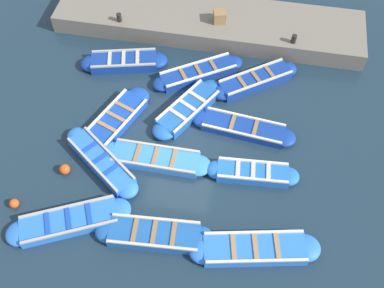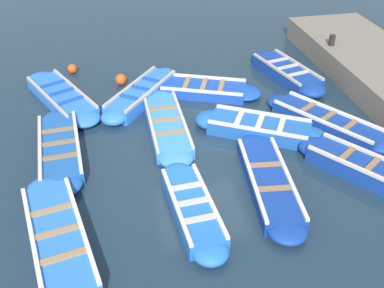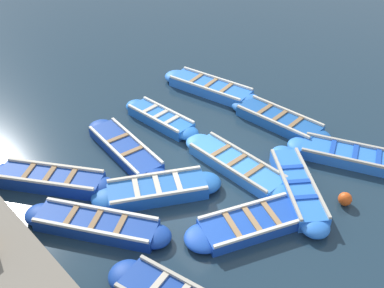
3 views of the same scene
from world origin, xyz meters
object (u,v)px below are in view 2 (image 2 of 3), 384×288
(boat_far_corner, at_px, (142,94))
(boat_outer_left, at_px, (259,128))
(boat_tucked, at_px, (286,73))
(boat_alongside, at_px, (204,89))
(boat_mid_row, at_px, (370,172))
(boat_near_quay, at_px, (327,122))
(bollard_mid_north, at_px, (332,40))
(buoy_orange_near, at_px, (72,69))
(boat_broadside, at_px, (193,208))
(boat_centre, at_px, (166,125))
(boat_bow_out, at_px, (60,149))
(buoy_yellow_far, at_px, (121,79))
(boat_drifting, at_px, (59,239))
(boat_inner_gap, at_px, (62,97))
(boat_stern_in, at_px, (269,182))

(boat_far_corner, xyz_separation_m, boat_outer_left, (2.80, -2.47, -0.01))
(boat_far_corner, height_order, boat_outer_left, boat_far_corner)
(boat_tucked, distance_m, boat_alongside, 2.87)
(boat_outer_left, height_order, boat_mid_row, boat_mid_row)
(boat_far_corner, height_order, boat_near_quay, boat_far_corner)
(bollard_mid_north, relative_size, buoy_orange_near, 1.12)
(boat_broadside, height_order, boat_centre, boat_broadside)
(boat_tucked, bearing_deg, buoy_orange_near, 165.16)
(boat_tucked, relative_size, boat_bow_out, 0.95)
(boat_broadside, distance_m, buoy_yellow_far, 6.30)
(buoy_orange_near, relative_size, buoy_yellow_far, 0.87)
(boat_drifting, bearing_deg, boat_broadside, 7.26)
(boat_centre, xyz_separation_m, buoy_yellow_far, (-0.98, 2.90, 0.02))
(boat_inner_gap, relative_size, buoy_orange_near, 12.45)
(boat_inner_gap, height_order, boat_outer_left, boat_outer_left)
(boat_centre, height_order, boat_mid_row, boat_mid_row)
(boat_inner_gap, distance_m, boat_outer_left, 5.83)
(boat_alongside, bearing_deg, boat_drifting, -126.63)
(boat_bow_out, relative_size, boat_alongside, 1.05)
(boat_broadside, height_order, boat_mid_row, boat_mid_row)
(boat_broadside, relative_size, boat_far_corner, 0.95)
(boat_inner_gap, xyz_separation_m, boat_far_corner, (2.31, -0.33, 0.03))
(boat_inner_gap, bearing_deg, boat_centre, -37.31)
(boat_outer_left, xyz_separation_m, boat_near_quay, (1.87, -0.05, -0.01))
(boat_outer_left, relative_size, boat_mid_row, 1.02)
(boat_inner_gap, xyz_separation_m, boat_tucked, (7.02, 0.16, 0.04))
(boat_tucked, xyz_separation_m, boat_alongside, (-2.83, -0.48, -0.05))
(boat_broadside, xyz_separation_m, boat_bow_out, (-2.74, 2.73, 0.00))
(boat_broadside, distance_m, boat_drifting, 2.67)
(boat_far_corner, xyz_separation_m, boat_bow_out, (-2.26, -2.38, -0.02))
(boat_broadside, relative_size, boat_tucked, 0.88)
(boat_stern_in, relative_size, boat_outer_left, 1.11)
(boat_alongside, xyz_separation_m, buoy_yellow_far, (-2.41, 1.10, 0.03))
(boat_stern_in, relative_size, boat_drifting, 0.94)
(boat_stern_in, height_order, boat_bow_out, boat_bow_out)
(boat_inner_gap, height_order, boat_tucked, boat_tucked)
(boat_tucked, relative_size, boat_far_corner, 1.08)
(boat_near_quay, bearing_deg, buoy_yellow_far, 145.02)
(buoy_yellow_far, bearing_deg, boat_alongside, -24.63)
(boat_bow_out, xyz_separation_m, boat_near_quay, (6.94, -0.15, 0.00))
(boat_broadside, distance_m, boat_alongside, 5.31)
(boat_stern_in, xyz_separation_m, boat_drifting, (-4.49, -0.86, 0.03))
(boat_near_quay, height_order, bollard_mid_north, bollard_mid_north)
(boat_inner_gap, relative_size, boat_broadside, 1.23)
(boat_centre, xyz_separation_m, buoy_orange_near, (-2.49, 4.06, 0.00))
(boat_outer_left, height_order, boat_alongside, boat_outer_left)
(boat_inner_gap, bearing_deg, boat_drifting, -88.63)
(boat_bow_out, bearing_deg, boat_outer_left, -1.04)
(boat_broadside, height_order, buoy_orange_near, boat_broadside)
(boat_drifting, height_order, buoy_yellow_far, boat_drifting)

